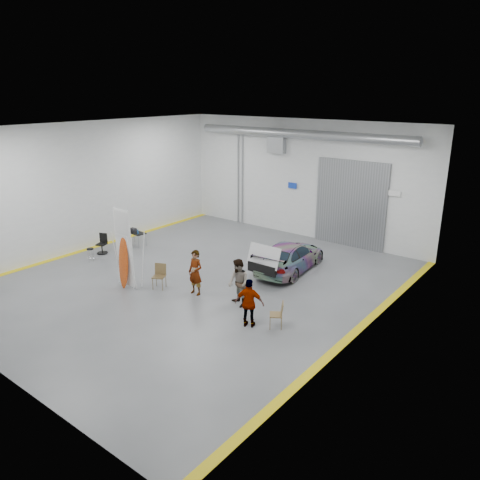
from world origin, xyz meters
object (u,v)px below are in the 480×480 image
Objects in this scene: work_table at (135,232)px; folding_chair_far at (276,320)px; person_c at (249,303)px; person_b at (238,283)px; surfboard_display at (124,255)px; person_a at (195,272)px; folding_chair_near at (159,281)px; sedan_car at (290,256)px; shop_stool at (91,255)px; office_chair at (103,245)px.

folding_chair_far is at bearing -15.16° from work_table.
person_b is at bearing -61.05° from person_c.
folding_chair_far is (1.96, -0.53, -0.59)m from person_b.
surfboard_display is 3.76× the size of folding_chair_far.
folding_chair_near is (-1.47, -0.48, -0.57)m from person_a.
folding_chair_near is 1.08× the size of folding_chair_far.
person_c is 5.71m from surfboard_display.
person_b is at bearing 18.39° from surfboard_display.
sedan_car is 4.07m from person_b.
work_table is (-6.36, 2.44, -0.20)m from person_a.
person_c is 1.51× the size of work_table.
shop_stool is (-6.09, -0.35, -0.56)m from person_a.
person_c is 1.86× the size of folding_chair_far.
sedan_car is 4.53× the size of office_chair.
sedan_car is 2.44× the size of person_b.
sedan_car reaches higher than work_table.
surfboard_display is (-2.56, -1.24, 0.48)m from person_a.
surfboard_display is 1.69m from folding_chair_near.
person_a is 1.88m from person_b.
folding_chair_near is 4.62m from shop_stool.
sedan_car reaches higher than office_chair.
person_a reaches higher than sedan_car.
surfboard_display is 6.54m from folding_chair_far.
work_table is (-7.83, -1.81, 0.05)m from sedan_car.
folding_chair_near is 5.30m from folding_chair_far.
work_table is at bearing 122.08° from folding_chair_near.
person_b is 3.46m from folding_chair_near.
sedan_car is 8.03m from work_table.
work_table is at bearing 60.16° from office_chair.
person_b reaches higher than folding_chair_far.
work_table is at bearing -138.95° from folding_chair_far.
folding_chair_near reaches higher than shop_stool.
sedan_car is at bearing 13.03° from work_table.
person_c is at bearing -18.84° from work_table.
sedan_car is 3.88× the size of work_table.
shop_stool is 1.16m from office_chair.
folding_chair_far is at bearing 8.48° from surfboard_display.
sedan_car is 5.58m from folding_chair_near.
work_table is 1.17× the size of office_chair.
person_b is 1.59m from person_c.
office_chair is (-4.04, 1.92, -0.94)m from surfboard_display.
sedan_car is at bearing 1.89° from office_chair.
shop_stool is at bearing -85.58° from office_chair.
surfboard_display is at bearing -47.39° from office_chair.
folding_chair_far is (0.72, 0.47, -0.55)m from person_c.
work_table is (-0.27, 2.80, 0.35)m from shop_stool.
sedan_car reaches higher than folding_chair_near.
person_b reaches higher than person_c.
person_a is at bearing 3.32° from shop_stool.
person_a is 6.81m from work_table.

